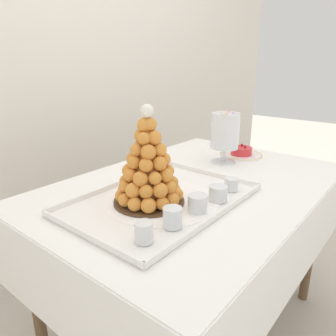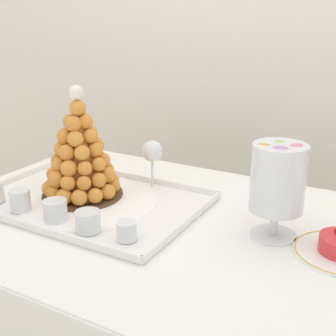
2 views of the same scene
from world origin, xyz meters
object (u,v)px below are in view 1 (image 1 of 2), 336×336
object	(u,v)px
dessert_cup_centre	(198,204)
dessert_cup_mid_right	(218,194)
croquembouche	(148,167)
fruit_tart_plate	(241,153)
serving_tray	(162,201)
macaron_goblet	(225,131)
dessert_cup_left	(144,233)
dessert_cup_mid_left	(172,218)
wine_glass	(141,154)
dessert_cup_right	(232,184)

from	to	relation	value
dessert_cup_centre	dessert_cup_mid_right	world-z (taller)	dessert_cup_centre
croquembouche	fruit_tart_plate	bearing A→B (deg)	2.41
serving_tray	macaron_goblet	distance (m)	0.55
dessert_cup_mid_right	macaron_goblet	size ratio (longest dim) A/B	0.25
dessert_cup_left	dessert_cup_centre	xyz separation A→B (m)	(0.24, -0.01, -0.00)
dessert_cup_centre	dessert_cup_mid_right	bearing A→B (deg)	-3.30
dessert_cup_mid_left	fruit_tart_plate	bearing A→B (deg)	13.52
dessert_cup_mid_left	fruit_tart_plate	world-z (taller)	dessert_cup_mid_left
dessert_cup_mid_left	wine_glass	bearing A→B (deg)	56.08
serving_tray	croquembouche	distance (m)	0.14
serving_tray	wine_glass	distance (m)	0.24
croquembouche	wine_glass	size ratio (longest dim) A/B	2.10
serving_tray	dessert_cup_mid_left	bearing A→B (deg)	-130.51
dessert_cup_mid_right	dessert_cup_right	world-z (taller)	dessert_cup_mid_right
dessert_cup_right	fruit_tart_plate	size ratio (longest dim) A/B	0.23
wine_glass	dessert_cup_mid_right	bearing A→B (deg)	-87.11
serving_tray	dessert_cup_right	size ratio (longest dim) A/B	12.84
dessert_cup_left	dessert_cup_mid_right	size ratio (longest dim) A/B	0.89
dessert_cup_left	wine_glass	bearing A→B (deg)	44.23
dessert_cup_left	dessert_cup_centre	distance (m)	0.24
dessert_cup_centre	macaron_goblet	xyz separation A→B (m)	(0.52, 0.20, 0.12)
serving_tray	dessert_cup_right	bearing A→B (deg)	-31.39
serving_tray	dessert_cup_right	xyz separation A→B (m)	(0.23, -0.14, 0.02)
serving_tray	croquembouche	world-z (taller)	croquembouche
croquembouche	fruit_tart_plate	xyz separation A→B (m)	(0.73, 0.03, -0.12)
croquembouche	dessert_cup_mid_right	distance (m)	0.26
dessert_cup_mid_left	fruit_tart_plate	size ratio (longest dim) A/B	0.27
dessert_cup_mid_right	wine_glass	size ratio (longest dim) A/B	0.41
dessert_cup_mid_left	dessert_cup_left	bearing A→B (deg)	175.79
dessert_cup_left	dessert_cup_right	world-z (taller)	dessert_cup_left
dessert_cup_mid_right	wine_glass	xyz separation A→B (m)	(-0.02, 0.34, 0.08)
dessert_cup_right	macaron_goblet	world-z (taller)	macaron_goblet
dessert_cup_left	fruit_tart_plate	xyz separation A→B (m)	(0.92, 0.19, -0.02)
dessert_cup_left	macaron_goblet	bearing A→B (deg)	14.54
dessert_cup_left	macaron_goblet	distance (m)	0.79
macaron_goblet	serving_tray	bearing A→B (deg)	-173.43
serving_tray	croquembouche	size ratio (longest dim) A/B	1.96
wine_glass	croquembouche	bearing A→B (deg)	-130.30
dessert_cup_centre	dessert_cup_left	bearing A→B (deg)	178.01
dessert_cup_mid_left	dessert_cup_right	size ratio (longest dim) A/B	1.18
dessert_cup_mid_left	serving_tray	bearing A→B (deg)	49.49
dessert_cup_right	dessert_cup_left	bearing A→B (deg)	179.35
dessert_cup_mid_left	dessert_cup_centre	bearing A→B (deg)	-0.07
serving_tray	dessert_cup_left	distance (m)	0.27
serving_tray	dessert_cup_left	bearing A→B (deg)	-149.69
croquembouche	macaron_goblet	world-z (taller)	croquembouche
dessert_cup_right	macaron_goblet	xyz separation A→B (m)	(0.29, 0.20, 0.12)
dessert_cup_left	dessert_cup_centre	bearing A→B (deg)	-1.99
dessert_cup_centre	macaron_goblet	distance (m)	0.57
dessert_cup_left	serving_tray	bearing A→B (deg)	30.31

